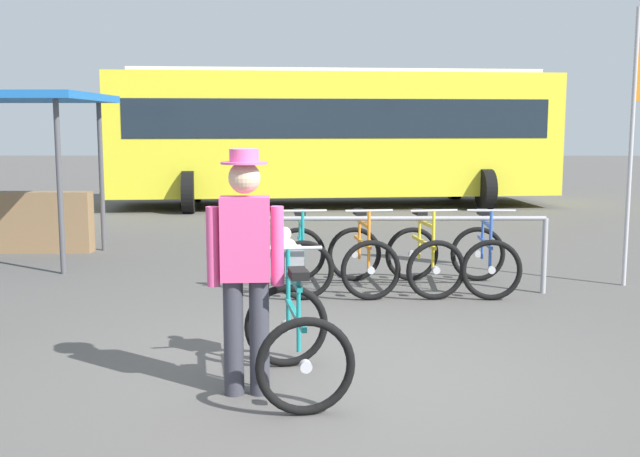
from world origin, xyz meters
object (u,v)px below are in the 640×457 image
(racked_bike_teal, at_px, (301,259))
(bus_distant, at_px, (333,130))
(racked_bike_orange, at_px, (362,258))
(featured_bicycle, at_px, (293,319))
(racked_bike_yellow, at_px, (423,258))
(person_with_featured_bike, at_px, (246,262))
(racked_bike_blue, at_px, (484,258))

(racked_bike_teal, height_order, bus_distant, bus_distant)
(racked_bike_orange, distance_m, featured_bicycle, 3.23)
(racked_bike_teal, relative_size, bus_distant, 0.11)
(racked_bike_teal, height_order, racked_bike_yellow, same)
(bus_distant, bearing_deg, racked_bike_yellow, -84.10)
(racked_bike_teal, bearing_deg, person_with_featured_bike, -94.60)
(person_with_featured_bike, bearing_deg, racked_bike_orange, 74.00)
(racked_bike_orange, relative_size, racked_bike_yellow, 0.98)
(racked_bike_yellow, relative_size, person_with_featured_bike, 0.69)
(person_with_featured_bike, height_order, bus_distant, bus_distant)
(racked_bike_orange, distance_m, racked_bike_blue, 1.40)
(racked_bike_orange, height_order, person_with_featured_bike, person_with_featured_bike)
(featured_bicycle, xyz_separation_m, person_with_featured_bike, (-0.31, -0.23, 0.46))
(racked_bike_teal, relative_size, racked_bike_yellow, 0.98)
(bus_distant, bearing_deg, racked_bike_orange, -88.49)
(racked_bike_orange, xyz_separation_m, person_with_featured_bike, (-0.97, -3.39, 0.58))
(racked_bike_blue, height_order, person_with_featured_bike, person_with_featured_bike)
(racked_bike_blue, xyz_separation_m, bus_distant, (-1.64, 9.09, 1.37))
(racked_bike_blue, distance_m, featured_bicycle, 3.79)
(racked_bike_orange, distance_m, racked_bike_yellow, 0.70)
(featured_bicycle, bearing_deg, racked_bike_blue, 57.11)
(racked_bike_orange, xyz_separation_m, bus_distant, (-0.24, 9.12, 1.37))
(racked_bike_yellow, bearing_deg, featured_bicycle, -113.19)
(racked_bike_yellow, xyz_separation_m, racked_bike_blue, (0.70, 0.01, -0.00))
(racked_bike_orange, relative_size, person_with_featured_bike, 0.67)
(featured_bicycle, xyz_separation_m, bus_distant, (0.42, 12.27, 1.25))
(racked_bike_teal, height_order, person_with_featured_bike, person_with_featured_bike)
(racked_bike_orange, distance_m, bus_distant, 9.22)
(racked_bike_yellow, distance_m, featured_bicycle, 3.45)
(racked_bike_orange, height_order, racked_bike_yellow, same)
(featured_bicycle, bearing_deg, racked_bike_teal, 90.78)
(racked_bike_yellow, height_order, racked_bike_blue, same)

